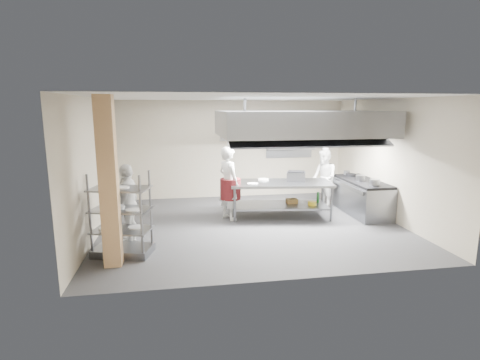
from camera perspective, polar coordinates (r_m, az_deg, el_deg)
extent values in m
plane|color=#2E2E30|center=(9.12, 1.77, -6.79)|extent=(7.00, 7.00, 0.00)
plane|color=silver|center=(8.68, 1.89, 12.41)|extent=(7.00, 7.00, 0.00)
plane|color=#B0A38B|center=(11.71, -1.03, 4.70)|extent=(7.00, 0.00, 7.00)
plane|color=#B0A38B|center=(8.80, -21.15, 1.86)|extent=(0.00, 6.00, 6.00)
plane|color=#B0A38B|center=(10.05, 21.83, 2.87)|extent=(0.00, 6.00, 6.00)
cube|color=tan|center=(6.85, -19.38, -0.45)|extent=(0.30, 0.30, 3.00)
cube|color=gray|center=(9.41, 9.26, 8.52)|extent=(4.00, 2.50, 0.60)
cube|color=white|center=(9.18, 3.83, 6.57)|extent=(1.60, 0.12, 0.04)
cube|color=white|center=(9.75, 14.25, 6.52)|extent=(1.60, 0.12, 0.04)
cube|color=gray|center=(11.95, 7.69, 4.73)|extent=(1.50, 0.28, 0.04)
cube|color=gray|center=(9.62, 6.27, -0.49)|extent=(2.67, 1.37, 0.06)
cube|color=slate|center=(9.75, 6.20, -3.83)|extent=(2.45, 1.24, 0.04)
cube|color=slate|center=(10.47, 18.03, -2.61)|extent=(0.80, 2.00, 0.84)
cube|color=black|center=(10.38, 18.18, -0.19)|extent=(0.78, 1.96, 0.06)
imported|color=silver|center=(9.34, -1.75, -0.50)|extent=(0.71, 0.80, 1.85)
imported|color=silver|center=(10.90, 12.66, 0.33)|extent=(0.68, 0.84, 1.63)
imported|color=white|center=(8.04, -16.65, -3.52)|extent=(0.56, 1.03, 1.67)
cube|color=slate|center=(9.80, 8.55, 0.52)|extent=(0.57, 0.50, 0.23)
cube|color=brown|center=(9.89, 7.90, -3.18)|extent=(0.29, 0.20, 0.12)
cylinder|color=gray|center=(10.22, 17.87, 0.29)|extent=(0.23, 0.23, 0.16)
cylinder|color=white|center=(7.53, -17.53, -7.05)|extent=(0.28, 0.28, 0.05)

